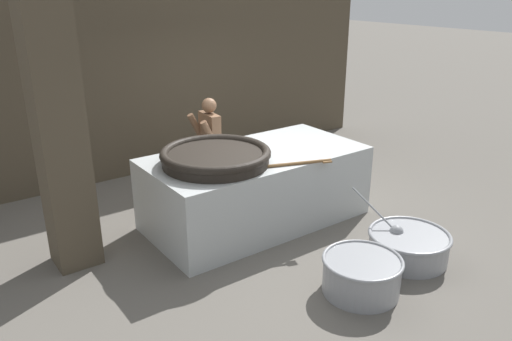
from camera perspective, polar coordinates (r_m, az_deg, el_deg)
name	(u,v)px	position (r m, az deg, el deg)	size (l,w,h in m)	color
ground_plane	(256,220)	(7.12, 0.00, -5.67)	(60.00, 60.00, 0.00)	#666059
back_wall	(160,70)	(8.94, -10.93, 11.17)	(8.92, 0.24, 3.47)	#4C4233
support_pillar	(58,122)	(5.88, -21.73, 5.16)	(0.50, 0.50, 3.47)	#4C4233
hearth_platform	(256,187)	(6.91, 0.00, -1.95)	(2.98, 1.51, 1.00)	#B2B7B7
giant_wok_near	(216,156)	(6.31, -4.63, 1.65)	(1.41, 1.41, 0.20)	black
stirring_paddle	(297,163)	(6.32, 4.73, 0.82)	(1.00, 0.42, 0.04)	brown
cook	(210,145)	(7.57, -5.29, 2.87)	(0.39, 0.60, 1.58)	brown
prep_bowl_vegetables	(408,244)	(6.37, 17.01, -8.09)	(0.99, 1.24, 0.76)	gray
prep_bowl_meat	(362,274)	(5.60, 11.97, -11.44)	(0.87, 0.87, 0.41)	gray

